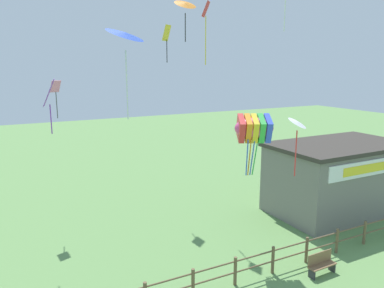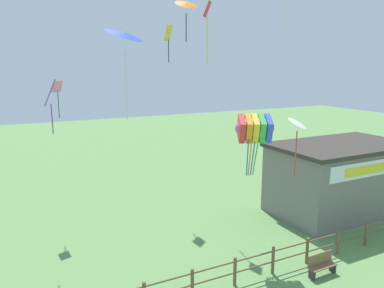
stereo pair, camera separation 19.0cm
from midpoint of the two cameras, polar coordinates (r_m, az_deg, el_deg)
wooden_fence at (r=16.06m, az=3.77°, el=-19.37°), size 22.03×0.14×1.26m
seaside_building at (r=25.21m, az=21.75°, el=-4.76°), size 8.58×5.12×4.37m
park_bench_by_building at (r=18.15m, az=19.43°, el=-16.89°), size 1.42×0.43×0.99m
kite_rainbow_parafoil at (r=17.54m, az=9.82°, el=2.34°), size 2.20×1.96×2.88m
kite_yellow_diamond at (r=24.27m, az=-3.38°, el=16.03°), size 0.75×0.68×2.28m
kite_blue_delta at (r=13.43m, az=-9.85°, el=15.99°), size 1.84×1.83×3.22m
kite_purple_streamer at (r=18.57m, az=-20.51°, el=6.91°), size 0.72×1.05×2.54m
kite_white_delta at (r=15.36m, az=16.11°, el=2.65°), size 1.09×1.07×2.42m
kite_orange_delta at (r=18.96m, az=-0.61°, el=20.49°), size 1.10×1.02×2.04m
kite_red_diamond at (r=22.28m, az=2.59°, el=18.26°), size 0.70×0.73×3.49m
kite_pink_diamond at (r=22.30m, az=-19.56°, el=7.46°), size 0.64×0.55×2.11m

